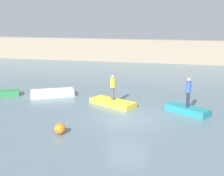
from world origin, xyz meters
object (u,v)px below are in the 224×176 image
person_hiviz_shirt (113,86)px  rowboat_green (1,93)px  mooring_buoy (60,129)px  person_blue_shirt (188,91)px  rowboat_white (52,93)px  rowboat_yellow (113,103)px  rowboat_teal (187,110)px

person_hiviz_shirt → rowboat_green: bearing=176.7°
mooring_buoy → rowboat_green: bearing=139.0°
person_blue_shirt → rowboat_white: bearing=168.0°
rowboat_green → rowboat_white: bearing=-14.1°
person_hiviz_shirt → rowboat_white: bearing=164.5°
rowboat_white → mooring_buoy: (3.45, -7.23, 0.06)m
rowboat_white → person_blue_shirt: (10.06, -2.14, 1.25)m
rowboat_white → mooring_buoy: mooring_buoy is taller
rowboat_white → person_hiviz_shirt: (5.03, -1.40, 1.10)m
person_hiviz_shirt → mooring_buoy: size_ratio=2.96×
rowboat_yellow → rowboat_teal: 5.08m
rowboat_teal → rowboat_white: bearing=-157.8°
rowboat_yellow → mooring_buoy: mooring_buoy is taller
rowboat_yellow → rowboat_teal: (5.03, -0.74, 0.04)m
mooring_buoy → rowboat_teal: bearing=37.6°
rowboat_teal → rowboat_yellow: bearing=-154.2°
rowboat_green → rowboat_white: size_ratio=0.84×
person_blue_shirt → mooring_buoy: (-6.61, -5.10, -1.18)m
rowboat_green → rowboat_white: (3.85, 0.89, 0.03)m
rowboat_green → person_hiviz_shirt: bearing=-30.4°
rowboat_yellow → rowboat_teal: size_ratio=1.15×
rowboat_white → rowboat_yellow: 5.22m
rowboat_yellow → person_hiviz_shirt: (0.00, 0.00, 1.15)m
rowboat_yellow → mooring_buoy: 6.05m
rowboat_white → rowboat_yellow: rowboat_white is taller
rowboat_white → person_hiviz_shirt: person_hiviz_shirt is taller
rowboat_teal → rowboat_green: bearing=-151.0°
rowboat_white → rowboat_yellow: (5.03, -1.40, -0.05)m
rowboat_yellow → rowboat_green: bearing=-156.4°
rowboat_green → mooring_buoy: bearing=-68.1°
rowboat_green → rowboat_teal: 13.96m
rowboat_yellow → rowboat_white: bearing=-168.7°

